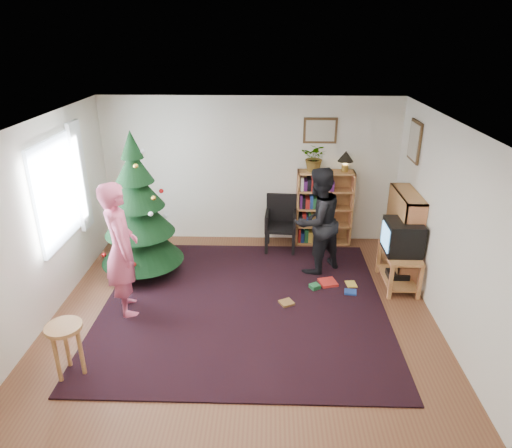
{
  "coord_description": "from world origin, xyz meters",
  "views": [
    {
      "loc": [
        0.33,
        -4.99,
        3.49
      ],
      "look_at": [
        0.16,
        0.55,
        1.1
      ],
      "focal_mm": 32.0,
      "sensor_mm": 36.0,
      "label": 1
    }
  ],
  "objects_px": {
    "person_by_chair": "(317,221)",
    "potted_plant": "(315,157)",
    "bookshelf_right": "(403,233)",
    "armchair": "(281,220)",
    "tv_stand": "(399,266)",
    "picture_back": "(320,131)",
    "picture_right": "(415,141)",
    "bookshelf_back": "(324,207)",
    "stool": "(65,337)",
    "table_lamp": "(346,158)",
    "christmas_tree": "(139,218)",
    "person_standing": "(121,250)",
    "crt_tv": "(402,237)"
  },
  "relations": [
    {
      "from": "person_by_chair",
      "to": "potted_plant",
      "type": "distance_m",
      "value": 1.24
    },
    {
      "from": "bookshelf_right",
      "to": "armchair",
      "type": "xyz_separation_m",
      "value": [
        -1.81,
        0.83,
        -0.17
      ]
    },
    {
      "from": "tv_stand",
      "to": "person_by_chair",
      "type": "distance_m",
      "value": 1.34
    },
    {
      "from": "picture_back",
      "to": "picture_right",
      "type": "bearing_deg",
      "value": -28.69
    },
    {
      "from": "bookshelf_back",
      "to": "stool",
      "type": "distance_m",
      "value": 4.63
    },
    {
      "from": "person_by_chair",
      "to": "table_lamp",
      "type": "height_order",
      "value": "person_by_chair"
    },
    {
      "from": "bookshelf_back",
      "to": "person_by_chair",
      "type": "bearing_deg",
      "value": -102.05
    },
    {
      "from": "christmas_tree",
      "to": "person_standing",
      "type": "bearing_deg",
      "value": -87.88
    },
    {
      "from": "crt_tv",
      "to": "stool",
      "type": "bearing_deg",
      "value": -153.34
    },
    {
      "from": "person_standing",
      "to": "table_lamp",
      "type": "relative_size",
      "value": 5.17
    },
    {
      "from": "bookshelf_back",
      "to": "bookshelf_right",
      "type": "relative_size",
      "value": 1.0
    },
    {
      "from": "bookshelf_back",
      "to": "table_lamp",
      "type": "relative_size",
      "value": 3.72
    },
    {
      "from": "picture_back",
      "to": "bookshelf_right",
      "type": "relative_size",
      "value": 0.42
    },
    {
      "from": "picture_back",
      "to": "bookshelf_back",
      "type": "relative_size",
      "value": 0.42
    },
    {
      "from": "potted_plant",
      "to": "table_lamp",
      "type": "height_order",
      "value": "potted_plant"
    },
    {
      "from": "potted_plant",
      "to": "bookshelf_back",
      "type": "bearing_deg",
      "value": 0.0
    },
    {
      "from": "bookshelf_back",
      "to": "person_standing",
      "type": "relative_size",
      "value": 0.72
    },
    {
      "from": "bookshelf_right",
      "to": "person_standing",
      "type": "distance_m",
      "value": 4.06
    },
    {
      "from": "table_lamp",
      "to": "person_standing",
      "type": "bearing_deg",
      "value": -144.79
    },
    {
      "from": "picture_right",
      "to": "armchair",
      "type": "relative_size",
      "value": 0.65
    },
    {
      "from": "tv_stand",
      "to": "christmas_tree",
      "type": "bearing_deg",
      "value": 176.47
    },
    {
      "from": "christmas_tree",
      "to": "person_by_chair",
      "type": "height_order",
      "value": "christmas_tree"
    },
    {
      "from": "picture_back",
      "to": "person_standing",
      "type": "bearing_deg",
      "value": -139.07
    },
    {
      "from": "christmas_tree",
      "to": "armchair",
      "type": "height_order",
      "value": "christmas_tree"
    },
    {
      "from": "picture_back",
      "to": "crt_tv",
      "type": "distance_m",
      "value": 2.23
    },
    {
      "from": "bookshelf_right",
      "to": "tv_stand",
      "type": "relative_size",
      "value": 1.57
    },
    {
      "from": "picture_right",
      "to": "crt_tv",
      "type": "distance_m",
      "value": 1.47
    },
    {
      "from": "picture_back",
      "to": "bookshelf_right",
      "type": "distance_m",
      "value": 2.12
    },
    {
      "from": "picture_right",
      "to": "person_standing",
      "type": "relative_size",
      "value": 0.33
    },
    {
      "from": "christmas_tree",
      "to": "stool",
      "type": "height_order",
      "value": "christmas_tree"
    },
    {
      "from": "crt_tv",
      "to": "bookshelf_right",
      "type": "bearing_deg",
      "value": 72.45
    },
    {
      "from": "bookshelf_right",
      "to": "person_by_chair",
      "type": "bearing_deg",
      "value": 88.7
    },
    {
      "from": "picture_back",
      "to": "person_standing",
      "type": "height_order",
      "value": "picture_back"
    },
    {
      "from": "person_standing",
      "to": "potted_plant",
      "type": "bearing_deg",
      "value": -74.23
    },
    {
      "from": "picture_right",
      "to": "crt_tv",
      "type": "bearing_deg",
      "value": -106.87
    },
    {
      "from": "bookshelf_back",
      "to": "stool",
      "type": "height_order",
      "value": "bookshelf_back"
    },
    {
      "from": "christmas_tree",
      "to": "crt_tv",
      "type": "distance_m",
      "value": 3.81
    },
    {
      "from": "stool",
      "to": "christmas_tree",
      "type": "bearing_deg",
      "value": 84.37
    },
    {
      "from": "bookshelf_right",
      "to": "armchair",
      "type": "distance_m",
      "value": 2.0
    },
    {
      "from": "picture_back",
      "to": "armchair",
      "type": "height_order",
      "value": "picture_back"
    },
    {
      "from": "tv_stand",
      "to": "crt_tv",
      "type": "relative_size",
      "value": 1.56
    },
    {
      "from": "picture_right",
      "to": "person_by_chair",
      "type": "distance_m",
      "value": 1.86
    },
    {
      "from": "picture_back",
      "to": "bookshelf_right",
      "type": "bearing_deg",
      "value": -44.92
    },
    {
      "from": "crt_tv",
      "to": "person_by_chair",
      "type": "xyz_separation_m",
      "value": [
        -1.16,
        0.42,
        0.05
      ]
    },
    {
      "from": "crt_tv",
      "to": "person_by_chair",
      "type": "height_order",
      "value": "person_by_chair"
    },
    {
      "from": "bookshelf_back",
      "to": "table_lamp",
      "type": "distance_m",
      "value": 0.92
    },
    {
      "from": "picture_back",
      "to": "table_lamp",
      "type": "xyz_separation_m",
      "value": [
        0.43,
        -0.14,
        -0.41
      ]
    },
    {
      "from": "bookshelf_back",
      "to": "picture_right",
      "type": "bearing_deg",
      "value": -26.19
    },
    {
      "from": "armchair",
      "to": "bookshelf_back",
      "type": "bearing_deg",
      "value": 19.69
    },
    {
      "from": "picture_back",
      "to": "bookshelf_right",
      "type": "xyz_separation_m",
      "value": [
        1.19,
        -1.19,
        -1.29
      ]
    }
  ]
}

